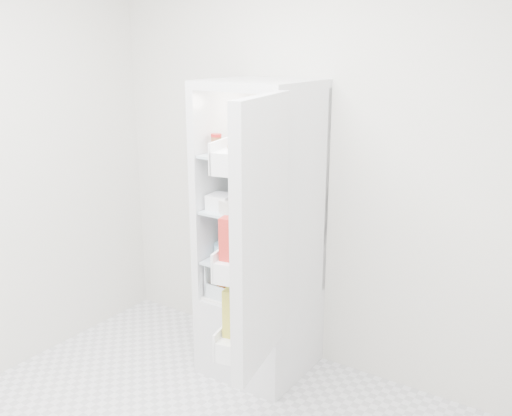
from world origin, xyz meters
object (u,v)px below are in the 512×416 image
Objects in this scene: refrigerator at (264,267)px; red_cabbage at (278,250)px; fridge_door at (256,240)px; mushroom_bowl at (228,250)px.

red_cabbage is at bearing -29.85° from refrigerator.
fridge_door is (0.36, -0.63, 0.43)m from refrigerator.
refrigerator is 10.69× the size of mushroom_bowl.
mushroom_bowl is 0.13× the size of fridge_door.
refrigerator is at bearing 42.12° from mushroom_bowl.
refrigerator is 10.66× the size of red_cabbage.
fridge_door is at bearing -69.00° from red_cabbage.
mushroom_bowl is 0.78m from fridge_door.
fridge_door is at bearing -42.39° from mushroom_bowl.
refrigerator reaches higher than red_cabbage.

